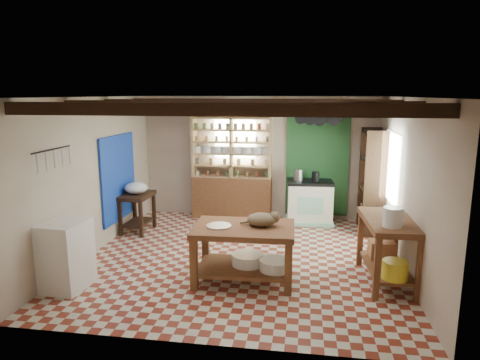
# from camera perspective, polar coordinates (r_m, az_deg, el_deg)

# --- Properties ---
(floor) EXTENTS (5.00, 5.00, 0.02)m
(floor) POSITION_cam_1_polar(r_m,az_deg,el_deg) (7.14, 0.15, -10.44)
(floor) COLOR maroon
(floor) RESTS_ON ground
(ceiling) EXTENTS (5.00, 5.00, 0.02)m
(ceiling) POSITION_cam_1_polar(r_m,az_deg,el_deg) (6.62, 0.16, 11.01)
(ceiling) COLOR #4C4D52
(ceiling) RESTS_ON wall_back
(wall_back) EXTENTS (5.00, 0.04, 2.60)m
(wall_back) POSITION_cam_1_polar(r_m,az_deg,el_deg) (9.20, 2.47, 2.99)
(wall_back) COLOR #C0AF9B
(wall_back) RESTS_ON floor
(wall_front) EXTENTS (5.00, 0.04, 2.60)m
(wall_front) POSITION_cam_1_polar(r_m,az_deg,el_deg) (4.38, -4.76, -6.54)
(wall_front) COLOR #C0AF9B
(wall_front) RESTS_ON floor
(wall_left) EXTENTS (0.04, 5.00, 2.60)m
(wall_left) POSITION_cam_1_polar(r_m,az_deg,el_deg) (7.54, -18.98, 0.50)
(wall_left) COLOR #C0AF9B
(wall_left) RESTS_ON floor
(wall_right) EXTENTS (0.04, 5.00, 2.60)m
(wall_right) POSITION_cam_1_polar(r_m,az_deg,el_deg) (6.86, 21.29, -0.70)
(wall_right) COLOR #C0AF9B
(wall_right) RESTS_ON floor
(ceiling_beams) EXTENTS (5.00, 3.80, 0.15)m
(ceiling_beams) POSITION_cam_1_polar(r_m,az_deg,el_deg) (6.63, 0.16, 9.97)
(ceiling_beams) COLOR #311D11
(ceiling_beams) RESTS_ON ceiling
(blue_wall_patch) EXTENTS (0.04, 1.40, 1.60)m
(blue_wall_patch) POSITION_cam_1_polar(r_m,az_deg,el_deg) (8.36, -15.88, 0.31)
(blue_wall_patch) COLOR #1840B5
(blue_wall_patch) RESTS_ON wall_left
(green_wall_patch) EXTENTS (1.30, 0.04, 2.30)m
(green_wall_patch) POSITION_cam_1_polar(r_m,az_deg,el_deg) (9.13, 10.28, 2.43)
(green_wall_patch) COLOR #205126
(green_wall_patch) RESTS_ON wall_back
(window_back) EXTENTS (0.90, 0.02, 0.80)m
(window_back) POSITION_cam_1_polar(r_m,az_deg,el_deg) (9.20, -0.63, 5.51)
(window_back) COLOR silver
(window_back) RESTS_ON wall_back
(window_right) EXTENTS (0.02, 1.30, 1.20)m
(window_right) POSITION_cam_1_polar(r_m,az_deg,el_deg) (7.80, 19.65, 1.54)
(window_right) COLOR silver
(window_right) RESTS_ON wall_right
(utensil_rail) EXTENTS (0.06, 0.90, 0.28)m
(utensil_rail) POSITION_cam_1_polar(r_m,az_deg,el_deg) (6.41, -23.71, 2.68)
(utensil_rail) COLOR black
(utensil_rail) RESTS_ON wall_left
(pot_rack) EXTENTS (0.86, 0.12, 0.36)m
(pot_rack) POSITION_cam_1_polar(r_m,az_deg,el_deg) (8.62, 10.57, 8.12)
(pot_rack) COLOR black
(pot_rack) RESTS_ON ceiling
(shelving_unit) EXTENTS (1.70, 0.34, 2.20)m
(shelving_unit) POSITION_cam_1_polar(r_m,az_deg,el_deg) (9.12, -1.10, 1.66)
(shelving_unit) COLOR tan
(shelving_unit) RESTS_ON floor
(tall_rack) EXTENTS (0.40, 0.86, 2.00)m
(tall_rack) POSITION_cam_1_polar(r_m,az_deg,el_deg) (8.61, 17.19, -0.13)
(tall_rack) COLOR #311D11
(tall_rack) RESTS_ON floor
(work_table) EXTENTS (1.45, 0.99, 0.80)m
(work_table) POSITION_cam_1_polar(r_m,az_deg,el_deg) (6.22, 0.51, -9.74)
(work_table) COLOR brown
(work_table) RESTS_ON floor
(stove) EXTENTS (0.96, 0.68, 0.90)m
(stove) POSITION_cam_1_polar(r_m,az_deg,el_deg) (8.97, 9.26, -2.91)
(stove) COLOR white
(stove) RESTS_ON floor
(prep_table) EXTENTS (0.54, 0.77, 0.76)m
(prep_table) POSITION_cam_1_polar(r_m,az_deg,el_deg) (8.57, -13.50, -4.25)
(prep_table) COLOR #311D11
(prep_table) RESTS_ON floor
(white_cabinet) EXTENTS (0.58, 0.67, 0.95)m
(white_cabinet) POSITION_cam_1_polar(r_m,az_deg,el_deg) (6.42, -22.19, -9.26)
(white_cabinet) COLOR white
(white_cabinet) RESTS_ON floor
(right_counter) EXTENTS (0.73, 1.34, 0.93)m
(right_counter) POSITION_cam_1_polar(r_m,az_deg,el_deg) (6.48, 19.02, -8.90)
(right_counter) COLOR brown
(right_counter) RESTS_ON floor
(cat) EXTENTS (0.48, 0.40, 0.19)m
(cat) POSITION_cam_1_polar(r_m,az_deg,el_deg) (6.09, 2.92, -5.28)
(cat) COLOR #846D4D
(cat) RESTS_ON work_table
(steel_tray) EXTENTS (0.37, 0.37, 0.02)m
(steel_tray) POSITION_cam_1_polar(r_m,az_deg,el_deg) (6.08, -2.83, -6.12)
(steel_tray) COLOR #ADAEB5
(steel_tray) RESTS_ON work_table
(basin_large) EXTENTS (0.48, 0.48, 0.16)m
(basin_large) POSITION_cam_1_polar(r_m,az_deg,el_deg) (6.30, 1.02, -10.51)
(basin_large) COLOR white
(basin_large) RESTS_ON work_table
(basin_small) EXTENTS (0.45, 0.45, 0.15)m
(basin_small) POSITION_cam_1_polar(r_m,az_deg,el_deg) (6.14, 4.66, -11.20)
(basin_small) COLOR white
(basin_small) RESTS_ON work_table
(kettle_left) EXTENTS (0.21, 0.21, 0.23)m
(kettle_left) POSITION_cam_1_polar(r_m,az_deg,el_deg) (8.84, 7.76, 0.65)
(kettle_left) COLOR #ADAEB5
(kettle_left) RESTS_ON stove
(kettle_right) EXTENTS (0.16, 0.16, 0.19)m
(kettle_right) POSITION_cam_1_polar(r_m,az_deg,el_deg) (8.87, 10.02, 0.49)
(kettle_right) COLOR black
(kettle_right) RESTS_ON stove
(enamel_bowl) EXTENTS (0.45, 0.45, 0.22)m
(enamel_bowl) POSITION_cam_1_polar(r_m,az_deg,el_deg) (8.45, -13.66, -1.03)
(enamel_bowl) COLOR white
(enamel_bowl) RESTS_ON prep_table
(white_bucket) EXTENTS (0.28, 0.28, 0.26)m
(white_bucket) POSITION_cam_1_polar(r_m,az_deg,el_deg) (5.97, 19.70, -4.68)
(white_bucket) COLOR white
(white_bucket) RESTS_ON right_counter
(wicker_basket) EXTENTS (0.38, 0.31, 0.26)m
(wicker_basket) POSITION_cam_1_polar(r_m,az_deg,el_deg) (6.79, 18.38, -8.76)
(wicker_basket) COLOR #A76B43
(wicker_basket) RESTS_ON right_counter
(yellow_tub) EXTENTS (0.35, 0.35, 0.25)m
(yellow_tub) POSITION_cam_1_polar(r_m,az_deg,el_deg) (6.11, 19.95, -11.20)
(yellow_tub) COLOR gold
(yellow_tub) RESTS_ON right_counter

